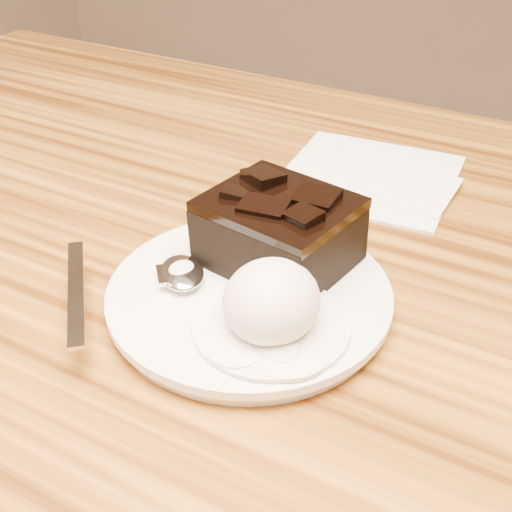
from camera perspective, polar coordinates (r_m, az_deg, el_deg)
The scene contains 8 objects.
plate at distance 0.49m, azimuth -0.58°, elevation -3.64°, with size 0.21×0.21×0.02m, color white.
brownie at distance 0.50m, azimuth 1.96°, elevation 1.83°, with size 0.10×0.09×0.05m, color black.
ice_cream_scoop at distance 0.44m, azimuth 1.34°, elevation -3.87°, with size 0.06×0.07×0.05m, color silver.
melt_puddle at distance 0.45m, azimuth 1.30°, elevation -5.99°, with size 0.11×0.11×0.00m, color white.
spoon at distance 0.49m, azimuth -6.35°, elevation -1.58°, with size 0.03×0.18×0.01m, color silver, non-canonical shape.
napkin at distance 0.67m, azimuth 9.59°, elevation 6.82°, with size 0.16×0.16×0.01m, color white.
crumb_a at distance 0.50m, azimuth -2.76°, elevation -1.33°, with size 0.01×0.01×0.00m, color black.
crumb_b at distance 0.46m, azimuth 1.73°, elevation -4.47°, with size 0.01×0.01×0.00m, color black.
Camera 1 is at (0.28, -0.38, 1.06)m, focal length 46.88 mm.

